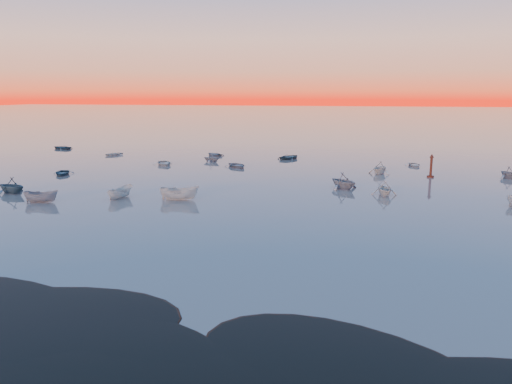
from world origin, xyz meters
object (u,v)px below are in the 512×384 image
(boat_near_left, at_px, (63,175))
(boat_near_center, at_px, (179,200))
(boat_near_right, at_px, (384,195))
(channel_marker, at_px, (431,168))

(boat_near_left, relative_size, boat_near_center, 0.90)
(boat_near_center, distance_m, boat_near_right, 22.86)
(boat_near_center, bearing_deg, channel_marker, -64.53)
(boat_near_left, height_order, channel_marker, channel_marker)
(boat_near_center, relative_size, boat_near_right, 1.18)
(boat_near_center, distance_m, channel_marker, 35.24)
(boat_near_right, distance_m, channel_marker, 15.38)
(boat_near_left, bearing_deg, channel_marker, -13.42)
(boat_near_right, bearing_deg, channel_marker, -125.53)
(boat_near_left, bearing_deg, boat_near_right, -29.92)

